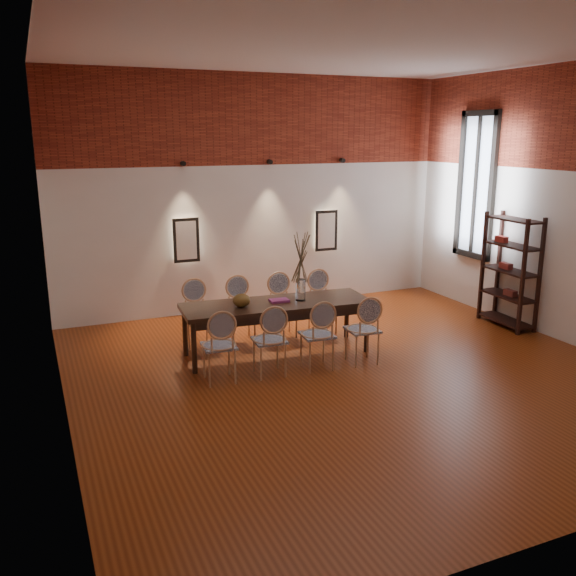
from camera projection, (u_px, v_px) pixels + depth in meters
name	position (u px, v px, depth m)	size (l,w,h in m)	color
floor	(354.00, 375.00, 7.87)	(7.00, 7.00, 0.02)	maroon
ceiling	(364.00, 43.00, 6.88)	(7.00, 7.00, 0.02)	silver
wall_back	(256.00, 194.00, 10.54)	(7.00, 0.10, 4.00)	silver
wall_left	(45.00, 240.00, 6.01)	(0.10, 7.00, 4.00)	silver
wall_right	(575.00, 207.00, 8.74)	(0.10, 7.00, 4.00)	silver
brick_band_back	(257.00, 119.00, 10.17)	(7.00, 0.02, 1.50)	maroon
brick_band_left	(40.00, 108.00, 5.73)	(0.02, 7.00, 1.50)	maroon
niche_left	(186.00, 240.00, 10.12)	(0.36, 0.06, 0.66)	#FFEAC6
niche_right	(326.00, 230.00, 11.12)	(0.36, 0.06, 0.66)	#FFEAC6
spot_fixture_left	(183.00, 164.00, 9.79)	(0.08, 0.08, 0.10)	black
spot_fixture_mid	(270.00, 162.00, 10.36)	(0.08, 0.08, 0.10)	black
spot_fixture_right	(342.00, 160.00, 10.90)	(0.08, 0.08, 0.10)	black
window_glass	(477.00, 186.00, 10.45)	(0.02, 0.78, 2.38)	silver
window_frame	(476.00, 186.00, 10.44)	(0.08, 0.90, 2.50)	black
window_mullion	(476.00, 186.00, 10.44)	(0.06, 0.06, 2.40)	black
dining_table	(277.00, 328.00, 8.52)	(2.62, 0.84, 0.75)	#341E13
chair_near_a	(219.00, 346.00, 7.54)	(0.44, 0.44, 0.94)	tan
chair_near_b	(269.00, 340.00, 7.75)	(0.44, 0.44, 0.94)	tan
chair_near_c	(317.00, 334.00, 7.96)	(0.44, 0.44, 0.94)	tan
chair_near_d	(362.00, 329.00, 8.17)	(0.44, 0.44, 0.94)	tan
chair_far_a	(197.00, 315.00, 8.83)	(0.44, 0.44, 0.94)	tan
chair_far_b	(241.00, 311.00, 9.03)	(0.44, 0.44, 0.94)	tan
chair_far_c	(283.00, 307.00, 9.24)	(0.44, 0.44, 0.94)	tan
chair_far_d	(323.00, 303.00, 9.45)	(0.44, 0.44, 0.94)	tan
vase	(301.00, 290.00, 8.50)	(0.14, 0.14, 0.30)	silver
dried_branches	(301.00, 258.00, 8.39)	(0.50, 0.50, 0.70)	brown
bowl	(242.00, 300.00, 8.20)	(0.24, 0.24, 0.18)	brown
book	(279.00, 301.00, 8.47)	(0.26, 0.18, 0.03)	#973277
shelving_rack	(510.00, 271.00, 9.67)	(0.38, 1.00, 1.80)	black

